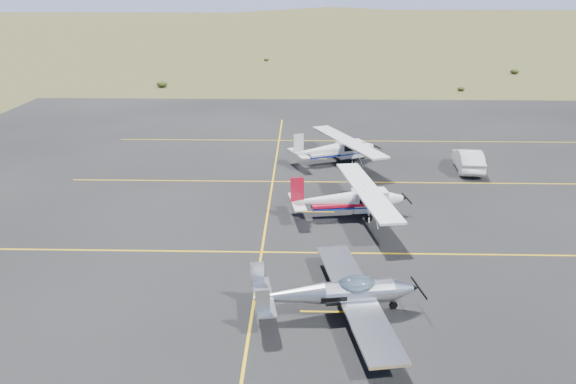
% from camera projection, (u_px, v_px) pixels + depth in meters
% --- Properties ---
extents(ground, '(1600.00, 1600.00, 0.00)m').
position_uv_depth(ground, '(385.00, 272.00, 26.65)').
color(ground, '#383D1C').
rests_on(ground, ground).
extents(apron, '(72.00, 72.00, 0.02)m').
position_uv_depth(apron, '(368.00, 216.00, 33.22)').
color(apron, black).
rests_on(apron, ground).
extents(aircraft_low_wing, '(6.80, 9.39, 2.03)m').
position_uv_depth(aircraft_low_wing, '(340.00, 293.00, 22.98)').
color(aircraft_low_wing, silver).
rests_on(aircraft_low_wing, apron).
extents(aircraft_cessna, '(6.15, 10.14, 2.56)m').
position_uv_depth(aircraft_cessna, '(350.00, 199.00, 32.71)').
color(aircraft_cessna, white).
rests_on(aircraft_cessna, apron).
extents(aircraft_plain, '(7.28, 9.76, 2.55)m').
position_uv_depth(aircraft_plain, '(336.00, 148.00, 42.75)').
color(aircraft_plain, silver).
rests_on(aircraft_plain, apron).
extents(sedan, '(2.10, 4.90, 1.57)m').
position_uv_depth(sedan, '(468.00, 160.00, 41.14)').
color(sedan, silver).
rests_on(sedan, apron).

